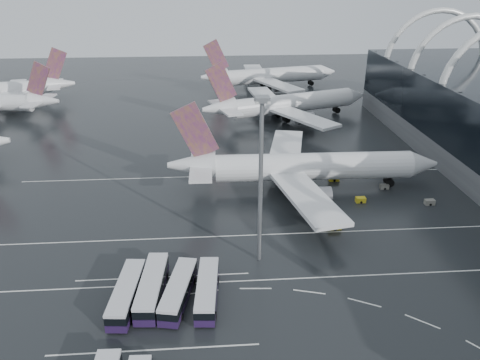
{
  "coord_description": "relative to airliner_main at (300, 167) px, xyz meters",
  "views": [
    {
      "loc": [
        -16.09,
        -63.54,
        45.93
      ],
      "look_at": [
        -9.74,
        21.87,
        7.0
      ],
      "focal_mm": 35.0,
      "sensor_mm": 36.0,
      "label": 1
    }
  ],
  "objects": [
    {
      "name": "gse_cart_belly_b",
      "position": [
        19.43,
        -1.66,
        -4.65
      ],
      "size": [
        1.95,
        1.15,
        1.06
      ],
      "primitive_type": "cube",
      "color": "slate",
      "rests_on": "ground"
    },
    {
      "name": "gse_cart_belly_a",
      "position": [
        11.96,
        -7.82,
        -4.61
      ],
      "size": [
        2.08,
        1.23,
        1.14
      ],
      "primitive_type": "cube",
      "color": "gold",
      "rests_on": "ground"
    },
    {
      "name": "airliner_main",
      "position": [
        0.0,
        0.0,
        0.0
      ],
      "size": [
        60.87,
        53.56,
        20.67
      ],
      "rotation": [
        0.0,
        0.0,
        -0.02
      ],
      "color": "white",
      "rests_on": "ground"
    },
    {
      "name": "airliner_gate_b",
      "position": [
        5.37,
        52.87,
        -0.02
      ],
      "size": [
        58.05,
        51.55,
        20.62
      ],
      "rotation": [
        0.0,
        0.0,
        0.32
      ],
      "color": "white",
      "rests_on": "ground"
    },
    {
      "name": "gse_cart_belly_e",
      "position": [
        9.12,
        3.65,
        -4.54
      ],
      "size": [
        2.35,
        1.39,
        1.28
      ],
      "primitive_type": "cube",
      "color": "gold",
      "rests_on": "ground"
    },
    {
      "name": "jet_remote_far",
      "position": [
        -91.14,
        81.31,
        -0.1
      ],
      "size": [
        45.13,
        36.53,
        19.67
      ],
      "rotation": [
        0.0,
        0.0,
        3.34
      ],
      "color": "white",
      "rests_on": "ground"
    },
    {
      "name": "ground",
      "position": [
        -4.43,
        -31.66,
        -5.18
      ],
      "size": [
        420.0,
        420.0,
        0.0
      ],
      "primitive_type": "plane",
      "color": "black",
      "rests_on": "ground"
    },
    {
      "name": "bus_bay_line_north",
      "position": [
        -28.43,
        -31.66,
        -5.17
      ],
      "size": [
        28.0,
        0.25,
        0.01
      ],
      "primitive_type": "cube",
      "color": "white",
      "rests_on": "ground"
    },
    {
      "name": "bus_bay_line_south",
      "position": [
        -28.43,
        -47.66,
        -5.17
      ],
      "size": [
        28.0,
        0.25,
        0.01
      ],
      "primitive_type": "cube",
      "color": "white",
      "rests_on": "ground"
    },
    {
      "name": "bus_row_near_d",
      "position": [
        -21.23,
        -37.79,
        -3.41
      ],
      "size": [
        3.92,
        13.28,
        3.22
      ],
      "rotation": [
        0.0,
        0.0,
        1.5
      ],
      "color": "#251239",
      "rests_on": "ground"
    },
    {
      "name": "airliner_gate_c",
      "position": [
        5.27,
        96.43,
        0.06
      ],
      "size": [
        58.39,
        53.0,
        20.94
      ],
      "rotation": [
        0.0,
        0.0,
        0.23
      ],
      "color": "white",
      "rests_on": "ground"
    },
    {
      "name": "bus_row_near_b",
      "position": [
        -29.55,
        -36.71,
        -3.28
      ],
      "size": [
        4.16,
        14.22,
        3.45
      ],
      "rotation": [
        0.0,
        0.0,
        1.5
      ],
      "color": "#251239",
      "rests_on": "ground"
    },
    {
      "name": "lane_marking_mid",
      "position": [
        -4.43,
        -19.66,
        -5.17
      ],
      "size": [
        120.0,
        0.25,
        0.01
      ],
      "primitive_type": "cube",
      "color": "white",
      "rests_on": "ground"
    },
    {
      "name": "bus_row_near_c",
      "position": [
        -25.52,
        -37.68,
        -3.39
      ],
      "size": [
        5.46,
        13.5,
        3.24
      ],
      "rotation": [
        0.0,
        0.0,
        1.37
      ],
      "color": "#251239",
      "rests_on": "ground"
    },
    {
      "name": "lane_marking_near",
      "position": [
        -4.43,
        -33.66,
        -5.17
      ],
      "size": [
        120.0,
        0.25,
        0.01
      ],
      "primitive_type": "cube",
      "color": "white",
      "rests_on": "ground"
    },
    {
      "name": "gse_cart_belly_c",
      "position": [
        3.5,
        -18.39,
        -4.51
      ],
      "size": [
        2.43,
        1.44,
        1.33
      ],
      "primitive_type": "cube",
      "color": "gold",
      "rests_on": "ground"
    },
    {
      "name": "floodlight_mast",
      "position": [
        -12.19,
        -27.62,
        12.81
      ],
      "size": [
        2.19,
        2.19,
        28.6
      ],
      "color": "gray",
      "rests_on": "ground"
    },
    {
      "name": "bus_row_near_a",
      "position": [
        -33.15,
        -37.86,
        -3.34
      ],
      "size": [
        4.25,
        13.77,
        3.34
      ],
      "rotation": [
        0.0,
        0.0,
        1.48
      ],
      "color": "#251239",
      "rests_on": "ground"
    },
    {
      "name": "lane_marking_far",
      "position": [
        -4.43,
        8.34,
        -5.17
      ],
      "size": [
        120.0,
        0.25,
        0.01
      ],
      "primitive_type": "cube",
      "color": "white",
      "rests_on": "ground"
    },
    {
      "name": "gse_cart_belly_d",
      "position": [
        26.28,
        -9.97,
        -4.62
      ],
      "size": [
        2.03,
        1.2,
        1.11
      ],
      "primitive_type": "cube",
      "color": "slate",
      "rests_on": "ground"
    },
    {
      "name": "jet_remote_mid",
      "position": [
        -89.47,
        63.68,
        -0.32
      ],
      "size": [
        43.19,
        34.93,
        18.81
      ],
      "rotation": [
        0.0,
        0.0,
        2.97
      ],
      "color": "white",
      "rests_on": "ground"
    }
  ]
}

